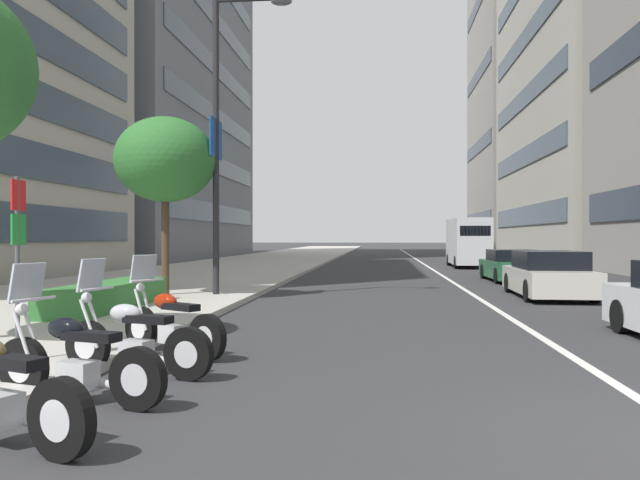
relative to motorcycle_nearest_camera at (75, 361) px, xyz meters
The scene contains 13 objects.
sidewalk_right_plaza 29.45m from the motorcycle_nearest_camera, ahead, with size 160.00×9.17×0.15m, color #B2ADA3.
lane_centre_stripe 34.57m from the motorcycle_nearest_camera, 10.11° to the right, with size 110.00×0.16×0.01m, color silver.
motorcycle_nearest_camera is the anchor object (origin of this frame).
motorcycle_mid_row 1.38m from the motorcycle_nearest_camera, ahead, with size 0.84×2.17×1.49m.
motorcycle_under_tarp 2.81m from the motorcycle_nearest_camera, ahead, with size 1.27×1.92×1.50m.
car_mid_block_traffic 15.16m from the motorcycle_nearest_camera, 32.56° to the right, with size 4.74×2.02×1.37m.
car_lead_in_lane 21.45m from the motorcycle_nearest_camera, 23.35° to the right, with size 4.67×1.97×1.27m.
delivery_van_ahead 32.80m from the motorcycle_nearest_camera, 14.76° to the right, with size 5.90×2.02×2.85m.
parking_sign_by_curb 2.40m from the motorcycle_nearest_camera, 46.35° to the left, with size 0.32×0.06×2.42m.
street_lamp_with_banners 12.23m from the motorcycle_nearest_camera, ahead, with size 1.26×2.28×8.43m.
clipped_hedge_bed 8.02m from the motorcycle_nearest_camera, 21.47° to the left, with size 4.73×1.10×0.58m, color #337033.
street_tree_far_plaza 11.88m from the motorcycle_nearest_camera, 14.35° to the left, with size 2.83×2.83×5.02m.
office_tower_far_left_down_avenue 76.08m from the motorcycle_nearest_camera, 17.75° to the right, with size 19.68×15.18×48.46m.
Camera 1 is at (-5.56, 2.81, 1.77)m, focal length 35.87 mm.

